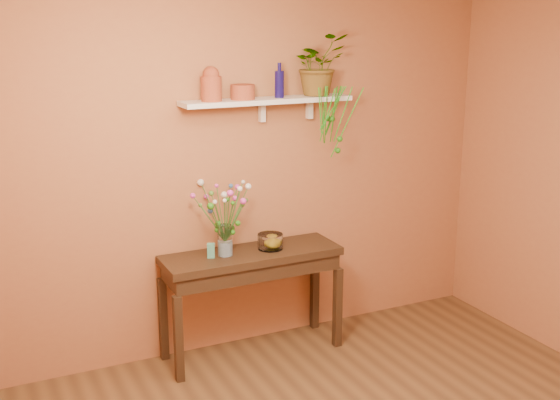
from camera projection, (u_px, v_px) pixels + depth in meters
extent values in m
cube|color=#A9683D|center=(255.00, 174.00, 5.31)|extent=(4.00, 0.04, 2.70)
cube|color=#382315|center=(251.00, 255.00, 5.19)|extent=(1.35, 0.43, 0.06)
cube|color=#382315|center=(252.00, 266.00, 5.21)|extent=(1.29, 0.40, 0.12)
cube|color=#382315|center=(178.00, 339.00, 4.87)|extent=(0.06, 0.06, 0.64)
cube|color=#382315|center=(338.00, 307.00, 5.41)|extent=(0.06, 0.06, 0.64)
cube|color=#382315|center=(163.00, 319.00, 5.20)|extent=(0.06, 0.06, 0.64)
cube|color=#382315|center=(315.00, 291.00, 5.74)|extent=(0.06, 0.06, 0.64)
cube|color=white|center=(267.00, 101.00, 5.07)|extent=(1.30, 0.24, 0.04)
cube|color=white|center=(262.00, 112.00, 5.18)|extent=(0.04, 0.05, 0.15)
cube|color=white|center=(309.00, 109.00, 5.35)|extent=(0.04, 0.05, 0.15)
cylinder|color=#9F3C28|center=(211.00, 89.00, 4.85)|extent=(0.17, 0.17, 0.17)
sphere|color=#9F3C28|center=(211.00, 75.00, 4.83)|extent=(0.12, 0.12, 0.12)
cylinder|color=#9F3C28|center=(243.00, 92.00, 4.97)|extent=(0.18, 0.18, 0.11)
cylinder|color=#110B47|center=(279.00, 84.00, 5.07)|extent=(0.09, 0.09, 0.19)
cylinder|color=#110B47|center=(279.00, 67.00, 5.04)|extent=(0.04, 0.04, 0.06)
imported|color=#276D14|center=(318.00, 65.00, 5.20)|extent=(0.46, 0.41, 0.46)
cylinder|color=#276D14|center=(333.00, 111.00, 5.21)|extent=(0.09, 0.07, 0.38)
cylinder|color=green|center=(334.00, 110.00, 5.20)|extent=(0.07, 0.13, 0.37)
cylinder|color=green|center=(327.00, 116.00, 5.11)|extent=(0.01, 0.23, 0.42)
cylinder|color=#276D14|center=(322.00, 116.00, 5.15)|extent=(0.11, 0.12, 0.44)
cylinder|color=green|center=(333.00, 108.00, 5.15)|extent=(0.18, 0.09, 0.33)
cylinder|color=green|center=(320.00, 111.00, 5.12)|extent=(0.09, 0.11, 0.36)
cylinder|color=#276D14|center=(333.00, 115.00, 5.14)|extent=(0.05, 0.15, 0.42)
cylinder|color=green|center=(335.00, 111.00, 5.19)|extent=(0.05, 0.18, 0.38)
cylinder|color=green|center=(324.00, 108.00, 5.17)|extent=(0.01, 0.06, 0.33)
cylinder|color=#276D14|center=(335.00, 110.00, 5.20)|extent=(0.04, 0.13, 0.36)
cylinder|color=green|center=(347.00, 123.00, 5.17)|extent=(0.12, 0.27, 0.55)
cylinder|color=green|center=(343.00, 115.00, 5.19)|extent=(0.07, 0.15, 0.43)
cylinder|color=#276D14|center=(326.00, 115.00, 5.19)|extent=(0.05, 0.11, 0.44)
cylinder|color=green|center=(325.00, 107.00, 5.19)|extent=(0.01, 0.07, 0.32)
sphere|color=#276D14|center=(338.00, 151.00, 5.29)|extent=(0.04, 0.04, 0.04)
sphere|color=#276D14|center=(332.00, 119.00, 5.21)|extent=(0.04, 0.04, 0.04)
sphere|color=#276D14|center=(340.00, 139.00, 5.24)|extent=(0.04, 0.04, 0.04)
sphere|color=#276D14|center=(328.00, 118.00, 5.23)|extent=(0.04, 0.04, 0.04)
cylinder|color=white|center=(225.00, 240.00, 5.07)|extent=(0.11, 0.11, 0.23)
cylinder|color=silver|center=(225.00, 248.00, 5.09)|extent=(0.10, 0.10, 0.11)
cylinder|color=#386B28|center=(229.00, 222.00, 4.98)|extent=(0.02, 0.14, 0.31)
sphere|color=#276D14|center=(233.00, 203.00, 4.88)|extent=(0.03, 0.03, 0.03)
cylinder|color=#386B28|center=(232.00, 215.00, 4.95)|extent=(0.05, 0.18, 0.42)
sphere|color=white|center=(240.00, 189.00, 4.83)|extent=(0.04, 0.04, 0.04)
cylinder|color=#386B28|center=(230.00, 220.00, 4.99)|extent=(0.05, 0.11, 0.34)
sphere|color=#D83CB5|center=(235.00, 198.00, 4.91)|extent=(0.04, 0.04, 0.04)
cylinder|color=#386B28|center=(234.00, 221.00, 5.00)|extent=(0.10, 0.12, 0.31)
sphere|color=#D83CB5|center=(243.00, 201.00, 4.94)|extent=(0.05, 0.05, 0.05)
cylinder|color=#386B28|center=(237.00, 214.00, 5.03)|extent=(0.17, 0.07, 0.40)
sphere|color=white|center=(248.00, 186.00, 4.98)|extent=(0.04, 0.04, 0.04)
cylinder|color=#386B28|center=(234.00, 223.00, 5.05)|extent=(0.13, 0.05, 0.27)
sphere|color=#557E29|center=(243.00, 205.00, 5.02)|extent=(0.03, 0.03, 0.03)
cylinder|color=#386B28|center=(236.00, 220.00, 5.10)|extent=(0.20, 0.06, 0.27)
sphere|color=#557E29|center=(246.00, 200.00, 5.13)|extent=(0.03, 0.03, 0.03)
cylinder|color=#386B28|center=(231.00, 214.00, 5.08)|extent=(0.13, 0.07, 0.38)
sphere|color=#D83CB5|center=(237.00, 187.00, 5.09)|extent=(0.04, 0.04, 0.04)
cylinder|color=#386B28|center=(234.00, 211.00, 5.11)|extent=(0.20, 0.12, 0.40)
sphere|color=white|center=(243.00, 182.00, 5.15)|extent=(0.03, 0.03, 0.03)
cylinder|color=#386B28|center=(228.00, 213.00, 5.12)|extent=(0.12, 0.17, 0.37)
sphere|color=#3864AA|center=(231.00, 186.00, 5.17)|extent=(0.03, 0.03, 0.03)
cylinder|color=#386B28|center=(226.00, 220.00, 5.08)|extent=(0.06, 0.08, 0.29)
sphere|color=#276D14|center=(227.00, 200.00, 5.09)|extent=(0.03, 0.03, 0.03)
cylinder|color=#386B28|center=(225.00, 217.00, 5.08)|extent=(0.04, 0.09, 0.32)
sphere|color=white|center=(224.00, 195.00, 5.08)|extent=(0.05, 0.05, 0.05)
cylinder|color=#386B28|center=(215.00, 218.00, 5.11)|extent=(0.07, 0.20, 0.30)
sphere|color=#D83CB5|center=(206.00, 196.00, 5.14)|extent=(0.04, 0.04, 0.04)
cylinder|color=#386B28|center=(221.00, 213.00, 5.05)|extent=(0.04, 0.07, 0.40)
sphere|color=#D83CB5|center=(217.00, 186.00, 5.02)|extent=(0.03, 0.03, 0.03)
cylinder|color=#386B28|center=(213.00, 211.00, 5.09)|extent=(0.10, 0.21, 0.41)
sphere|color=white|center=(201.00, 182.00, 5.11)|extent=(0.05, 0.05, 0.05)
cylinder|color=#386B28|center=(218.00, 217.00, 5.02)|extent=(0.09, 0.04, 0.36)
sphere|color=#557E29|center=(211.00, 193.00, 4.98)|extent=(0.04, 0.04, 0.04)
cylinder|color=#386B28|center=(213.00, 223.00, 5.03)|extent=(0.16, 0.07, 0.27)
sphere|color=#557E29|center=(200.00, 205.00, 5.00)|extent=(0.03, 0.03, 0.03)
cylinder|color=#386B28|center=(209.00, 218.00, 5.00)|extent=(0.22, 0.06, 0.35)
sphere|color=#D83CB5|center=(193.00, 196.00, 4.94)|extent=(0.04, 0.04, 0.04)
cylinder|color=#386B28|center=(220.00, 221.00, 5.01)|extent=(0.09, 0.03, 0.30)
sphere|color=white|center=(215.00, 202.00, 4.94)|extent=(0.03, 0.03, 0.03)
cylinder|color=#386B28|center=(218.00, 226.00, 4.98)|extent=(0.14, 0.07, 0.26)
sphere|color=#3864AA|center=(210.00, 211.00, 4.90)|extent=(0.04, 0.04, 0.04)
cylinder|color=#386B28|center=(218.00, 224.00, 4.95)|extent=(0.15, 0.13, 0.31)
sphere|color=#276D14|center=(211.00, 206.00, 4.83)|extent=(0.05, 0.05, 0.05)
cylinder|color=#386B28|center=(225.00, 221.00, 4.97)|extent=(0.05, 0.13, 0.34)
sphere|color=white|center=(225.00, 201.00, 4.86)|extent=(0.03, 0.03, 0.03)
cylinder|color=#386B28|center=(228.00, 217.00, 4.95)|extent=(0.02, 0.16, 0.39)
sphere|color=#D83CB5|center=(230.00, 193.00, 4.84)|extent=(0.05, 0.05, 0.05)
sphere|color=#276D14|center=(238.00, 223.00, 4.98)|extent=(0.04, 0.04, 0.04)
sphere|color=#276D14|center=(217.00, 225.00, 5.13)|extent=(0.04, 0.04, 0.04)
sphere|color=#276D14|center=(232.00, 228.00, 5.16)|extent=(0.04, 0.04, 0.04)
sphere|color=#276D14|center=(217.00, 230.00, 5.04)|extent=(0.04, 0.04, 0.04)
sphere|color=#276D14|center=(233.00, 232.00, 5.05)|extent=(0.04, 0.04, 0.04)
sphere|color=#276D14|center=(218.00, 224.00, 5.00)|extent=(0.04, 0.04, 0.04)
cylinder|color=white|center=(270.00, 241.00, 5.23)|extent=(0.19, 0.19, 0.11)
cylinder|color=white|center=(270.00, 248.00, 5.25)|extent=(0.19, 0.19, 0.01)
sphere|color=yellow|center=(272.00, 242.00, 5.25)|extent=(0.08, 0.08, 0.08)
cube|color=teal|center=(211.00, 251.00, 5.04)|extent=(0.06, 0.06, 0.11)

